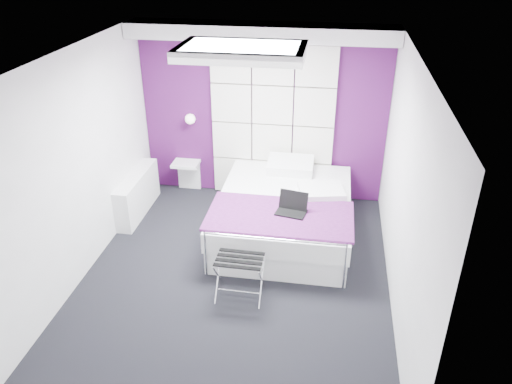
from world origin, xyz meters
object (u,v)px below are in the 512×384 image
bed (284,213)px  luggage_rack (240,277)px  wall_lamp (191,118)px  laptop (291,207)px  nightstand (186,164)px  radiator (138,194)px

bed → luggage_rack: 1.42m
wall_lamp → laptop: bearing=-41.0°
wall_lamp → laptop: 2.24m
luggage_rack → laptop: size_ratio=1.44×
bed → nightstand: bed is taller
radiator → luggage_rack: bearing=-41.7°
nightstand → luggage_rack: 2.67m
wall_lamp → nightstand: wall_lamp is taller
luggage_rack → laptop: bearing=64.3°
radiator → bed: bed is taller
radiator → luggage_rack: 2.42m
radiator → luggage_rack: (1.81, -1.61, -0.05)m
bed → luggage_rack: bed is taller
bed → luggage_rack: bearing=-104.0°
radiator → wall_lamp: bearing=49.9°
bed → laptop: laptop is taller
bed → laptop: bearing=-73.6°
luggage_rack → laptop: laptop is taller
wall_lamp → luggage_rack: 2.81m
bed → nightstand: size_ratio=5.37×
wall_lamp → luggage_rack: size_ratio=0.29×
nightstand → radiator: bearing=-126.0°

